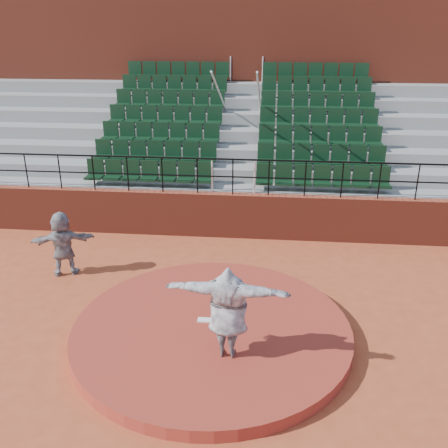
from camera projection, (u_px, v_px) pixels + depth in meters
The scene contains 9 objects.
ground at pixel (212, 336), 9.96m from camera, with size 90.00×90.00×0.00m, color #AC4727.
pitchers_mound at pixel (212, 331), 9.92m from camera, with size 5.50×5.50×0.25m, color #9D3223.
pitching_rubber at pixel (213, 320), 10.00m from camera, with size 0.60×0.15×0.03m, color white.
boundary_wall at pixel (233, 215), 14.32m from camera, with size 24.00×0.30×1.30m, color maroon.
wall_railing at pixel (233, 169), 13.80m from camera, with size 24.04×0.05×1.03m.
seating_deck at pixel (241, 156), 17.37m from camera, with size 24.00×5.97×4.63m.
press_box_facade at pixel (248, 81), 20.22m from camera, with size 24.00×3.00×7.10m, color maroon.
pitcher at pixel (228, 312), 8.70m from camera, with size 2.16×0.59×1.76m, color black.
fielder at pixel (63, 243), 12.12m from camera, with size 1.51×0.48×1.63m, color black.
Camera 1 is at (1.06, -8.30, 5.86)m, focal length 40.00 mm.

